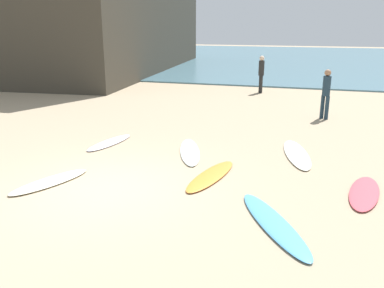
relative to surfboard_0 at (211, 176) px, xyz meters
name	(u,v)px	position (x,y,z in m)	size (l,w,h in m)	color
ground_plane	(106,189)	(-1.98, -1.34, -0.03)	(120.00, 120.00, 0.00)	tan
ocean_water	(275,58)	(-1.98, 33.99, 0.01)	(120.00, 40.00, 0.08)	slate
coastal_headland	(7,11)	(-21.19, 18.83, 4.31)	(25.45, 22.00, 8.68)	#3D382D
surfboard_0	(211,176)	(0.00, 0.00, 0.00)	(0.54, 2.24, 0.07)	orange
surfboard_1	(190,151)	(-1.01, 1.61, 0.00)	(0.52, 2.43, 0.06)	white
surfboard_2	(110,142)	(-3.52, 1.74, 0.00)	(0.50, 1.92, 0.07)	white
surfboard_3	(274,223)	(1.62, -1.91, 0.00)	(0.51, 2.55, 0.07)	#52A0D8
surfboard_4	(50,182)	(-3.32, -1.39, 0.00)	(0.54, 1.94, 0.07)	#EBE7CB
surfboard_5	(297,154)	(1.80, 2.23, 0.00)	(0.59, 2.59, 0.07)	white
surfboard_6	(364,193)	(3.27, -0.02, 0.00)	(0.57, 1.97, 0.07)	#DD4C59
beachgoer_near	(326,91)	(2.53, 6.92, 0.98)	(0.39, 0.39, 1.81)	#1E3342
beachgoer_mid	(261,72)	(-0.51, 12.09, 1.01)	(0.36, 0.36, 1.85)	black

